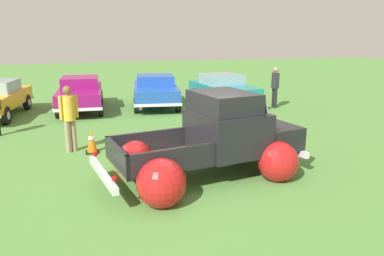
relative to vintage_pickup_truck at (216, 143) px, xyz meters
The scene contains 9 objects.
ground_plane 0.85m from the vintage_pickup_truck, behind, with size 80.00×80.00×0.00m, color #548C3D.
vintage_pickup_truck is the anchor object (origin of this frame).
show_car_1 9.46m from the vintage_pickup_truck, 106.80° to the left, with size 2.16×4.80×1.43m.
show_car_2 8.79m from the vintage_pickup_truck, 86.61° to the left, with size 2.60×4.43×1.43m.
show_car_3 8.98m from the vintage_pickup_truck, 66.42° to the left, with size 2.10×4.35×1.43m.
spectator_0 8.83m from the vintage_pickup_truck, 50.99° to the left, with size 0.35×0.53×1.82m.
spectator_2 4.30m from the vintage_pickup_truck, 138.07° to the left, with size 0.52×0.45×1.84m.
lane_cone_0 3.74m from the vintage_pickup_truck, 135.64° to the left, with size 0.36×0.36×0.63m.
lane_cone_1 2.86m from the vintage_pickup_truck, 70.61° to the left, with size 0.36×0.36×0.63m.
Camera 1 is at (-2.64, -7.39, 3.12)m, focal length 34.18 mm.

